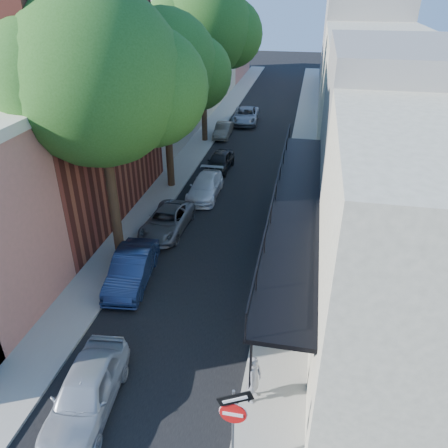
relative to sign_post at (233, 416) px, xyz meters
The scene contains 17 objects.
road_surface 29.27m from the sign_post, 96.21° to the left, with size 6.00×64.00×0.01m, color black.
sidewalk_left 29.96m from the sign_post, 103.85° to the left, with size 2.00×64.00×0.12m, color gray.
sidewalk_right 29.11m from the sign_post, 88.34° to the left, with size 2.00×64.00×0.12m, color gray.
buildings_left 30.59m from the sign_post, 114.15° to the left, with size 10.10×59.10×12.00m.
buildings_right 29.20m from the sign_post, 78.44° to the left, with size 9.80×55.00×10.00m.
sign_post is the anchor object (origin of this frame).
oak_near 12.77m from the sign_post, 125.09° to the left, with size 7.48×6.80×11.42m.
oak_mid 19.14m from the sign_post, 110.86° to the left, with size 6.60×6.00×10.20m.
oak_far 27.80m from the sign_post, 103.91° to the left, with size 7.70×7.00×11.90m.
parked_car_a 4.85m from the sign_post, 167.83° to the left, with size 1.65×4.11×1.40m, color #969DA6.
parked_car_b 9.21m from the sign_post, 128.01° to the left, with size 1.45×4.15×1.37m, color #172548.
parked_car_c 12.97m from the sign_post, 115.28° to the left, with size 1.94×4.20×1.17m, color slate.
parked_car_d 16.81m from the sign_post, 105.79° to the left, with size 1.68×4.14×1.20m, color white.
parked_car_e 20.86m from the sign_post, 102.65° to the left, with size 1.46×3.63×1.24m, color black.
parked_car_f 28.13m from the sign_post, 101.83° to the left, with size 1.19×3.40×1.12m, color #6B655B.
parked_car_g 32.22m from the sign_post, 98.14° to the left, with size 2.19×4.74×1.32m, color gray.
pedestrian 2.45m from the sign_post, 83.69° to the left, with size 0.61×0.40×1.67m, color gray.
Camera 1 is at (4.29, -5.89, 11.24)m, focal length 35.00 mm.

